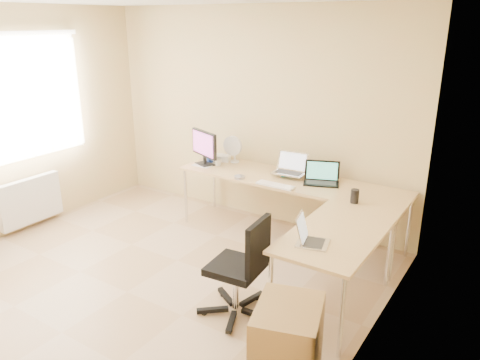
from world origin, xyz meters
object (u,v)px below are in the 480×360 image
Objects in this scene: keyboard at (275,185)px; laptop_return at (313,233)px; desk_return at (335,270)px; desk_fan at (235,150)px; laptop_black at (322,173)px; office_chair at (235,261)px; desk_main at (288,209)px; water_bottle at (210,152)px; laptop_center at (290,164)px; mug at (218,162)px; monitor at (204,148)px; cabinet at (287,353)px.

laptop_return is (0.91, -1.03, 0.09)m from keyboard.
desk_fan is at bearing 147.04° from desk_return.
keyboard is (-0.38, -0.34, -0.11)m from laptop_black.
office_chair reaches higher than keyboard.
desk_fan reaches higher than desk_return.
water_bottle reaches higher than desk_main.
desk_return is 4.49× the size of laptop_return.
water_bottle is (-1.09, -0.04, -0.02)m from laptop_center.
laptop_center is (-0.03, 0.05, 0.53)m from desk_main.
water_bottle is (-2.10, 1.02, 0.50)m from desk_return.
desk_return is at bearing -26.50° from mug.
office_chair reaches higher than desk_return.
laptop_center reaches higher than mug.
water_bottle is at bearing 179.21° from desk_main.
keyboard is at bearing 10.94° from monitor.
keyboard is at bearing -15.76° from water_bottle.
laptop_center reaches higher than desk_return.
monitor reaches higher than desk_main.
laptop_black is (-0.61, 1.04, 0.48)m from desk_return.
laptop_return reaches higher than keyboard.
laptop_black is 1.36× the size of water_bottle.
mug is at bearing 39.34° from monitor.
laptop_center is 0.38m from keyboard.
laptop_return is (0.53, -1.37, -0.02)m from laptop_black.
desk_fan is 0.45× the size of cabinet.
mug is at bearing -177.87° from desk_main.
cabinet is at bearing -179.06° from laptop_return.
desk_return is 1.42× the size of office_chair.
mug is at bearing 124.51° from office_chair.
laptop_center is at bearing 100.90° from cabinet.
laptop_center is at bearing 133.82° from desk_return.
mug is at bearing -17.02° from water_bottle.
desk_main is 7.33× the size of laptop_center.
desk_main is 1.27m from monitor.
desk_fan is 1.08× the size of laptop_return.
laptop_return is at bearing -47.55° from keyboard.
mug is 2.26m from laptop_return.
desk_return is 1.18m from cabinet.
laptop_black is at bearing -12.17° from desk_fan.
monitor is at bearing 44.38° from laptop_return.
office_chair is (1.18, -1.75, -0.39)m from desk_fan.
monitor reaches higher than laptop_return.
desk_return is 2.39m from water_bottle.
water_bottle is at bearing 42.27° from laptop_return.
laptop_center is at bearing 19.86° from laptop_return.
monitor is 1.33× the size of laptop_black.
laptop_black is at bearing 82.52° from office_chair.
monitor is 1.50m from laptop_black.
cabinet is at bearing -66.12° from laptop_center.
mug is at bearing -178.21° from laptop_center.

